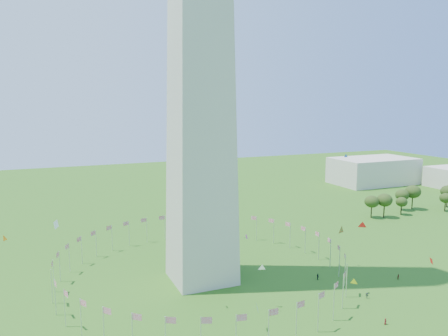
% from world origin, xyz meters
% --- Properties ---
extents(flag_ring, '(80.24, 80.24, 9.00)m').
position_xyz_m(flag_ring, '(-0.00, 50.00, 4.50)').
color(flag_ring, silver).
rests_on(flag_ring, ground).
extents(gov_building_east_a, '(50.00, 30.00, 16.00)m').
position_xyz_m(gov_building_east_a, '(150.00, 150.00, 8.00)').
color(gov_building_east_a, beige).
rests_on(gov_building_east_a, ground).
extents(kites_aloft, '(112.57, 69.53, 39.27)m').
position_xyz_m(kites_aloft, '(10.69, 23.91, 17.90)').
color(kites_aloft, red).
rests_on(kites_aloft, ground).
extents(tree_line_east, '(53.65, 15.42, 11.39)m').
position_xyz_m(tree_line_east, '(114.75, 85.76, 5.07)').
color(tree_line_east, '#35501A').
rests_on(tree_line_east, ground).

